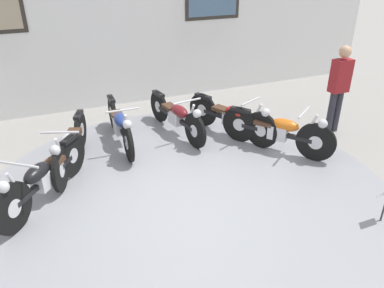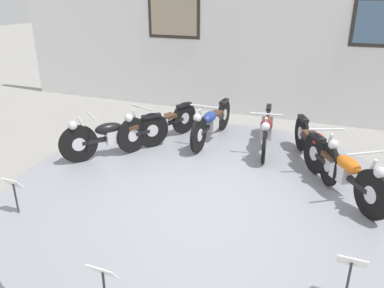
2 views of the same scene
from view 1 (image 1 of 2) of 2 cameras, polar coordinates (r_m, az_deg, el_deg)
name	(u,v)px [view 1 (image 1 of 2)]	position (r m, az deg, el deg)	size (l,w,h in m)	color
ground_plane	(187,198)	(5.57, -0.78, -8.25)	(60.00, 60.00, 0.00)	gray
display_platform	(187,193)	(5.52, -0.79, -7.52)	(5.89, 5.89, 0.17)	gray
back_wall	(111,12)	(8.74, -12.31, 19.12)	(14.00, 0.22, 4.18)	white
motorcycle_black	(43,176)	(5.39, -21.74, -4.59)	(1.26, 1.62, 0.80)	black
motorcycle_silver	(70,145)	(6.11, -18.08, -0.14)	(0.77, 1.89, 0.80)	black
motorcycle_blue	(120,124)	(6.65, -10.94, 3.05)	(0.54, 2.01, 0.80)	black
motorcycle_maroon	(177,115)	(6.92, -2.34, 4.42)	(0.54, 1.96, 0.79)	black
motorcycle_red	(232,117)	(6.87, 6.14, 4.18)	(0.85, 1.85, 0.80)	black
motorcycle_orange	(278,130)	(6.47, 13.04, 2.12)	(1.20, 1.66, 0.80)	black
visitor_standing	(339,85)	(7.76, 21.50, 8.43)	(0.36, 0.23, 1.72)	#2D2D38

